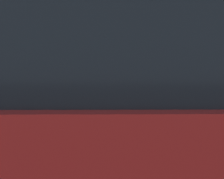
# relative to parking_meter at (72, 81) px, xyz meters

# --- Properties ---
(sidewalk_curb) EXTENTS (36.00, 2.52, 0.13)m
(sidewalk_curb) POSITION_rel_parking_meter_xyz_m (0.34, 0.86, -1.11)
(sidewalk_curb) COLOR #ADA8A0
(sidewalk_curb) RESTS_ON ground
(parking_meter) EXTENTS (0.18, 0.19, 1.43)m
(parking_meter) POSITION_rel_parking_meter_xyz_m (0.00, 0.00, 0.00)
(parking_meter) COLOR slate
(parking_meter) RESTS_ON sidewalk_curb
(pedestrian_at_meter) EXTENTS (0.57, 0.68, 1.59)m
(pedestrian_at_meter) POSITION_rel_parking_meter_xyz_m (0.59, 0.16, -0.14)
(pedestrian_at_meter) COLOR black
(pedestrian_at_meter) RESTS_ON sidewalk_curb
(parked_sedan_red) EXTENTS (4.61, 1.84, 1.76)m
(parked_sedan_red) POSITION_rel_parking_meter_xyz_m (0.58, -1.61, -0.30)
(parked_sedan_red) COLOR maroon
(parked_sedan_red) RESTS_ON ground
(background_railing) EXTENTS (24.06, 0.06, 1.12)m
(background_railing) POSITION_rel_parking_meter_xyz_m (0.34, 1.93, -0.24)
(background_railing) COLOR gray
(background_railing) RESTS_ON sidewalk_curb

